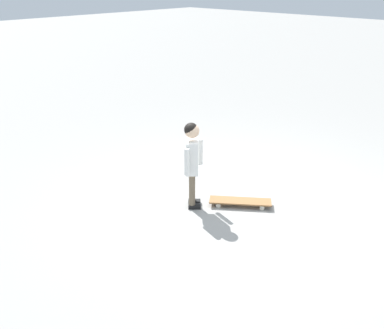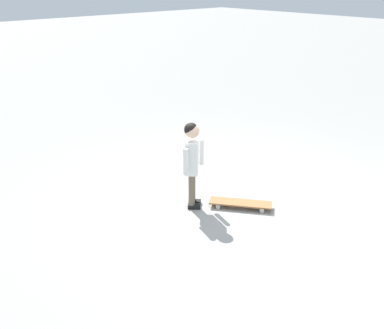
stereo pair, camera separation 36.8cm
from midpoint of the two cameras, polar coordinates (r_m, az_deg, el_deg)
ground_plane at (r=5.46m, az=5.26°, el=-5.35°), size 50.00×50.00×0.00m
child_person at (r=5.17m, az=-2.02°, el=1.05°), size 0.39×0.28×1.06m
skateboard at (r=5.43m, az=4.28°, el=-4.77°), size 0.61×0.71×0.07m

